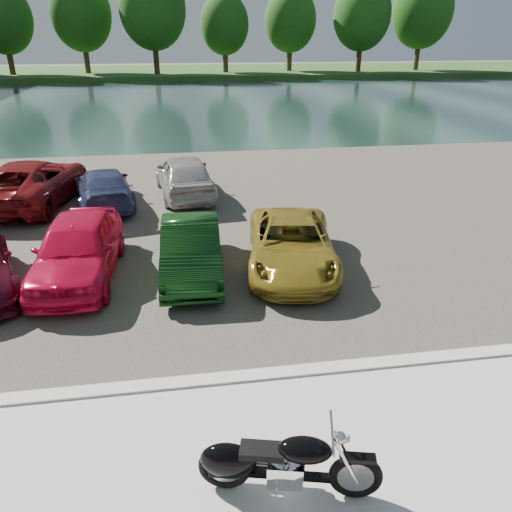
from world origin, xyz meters
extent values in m
plane|color=#595447|center=(0.00, 0.00, 0.00)|extent=(200.00, 200.00, 0.00)
cube|color=beige|center=(0.00, 2.00, 0.07)|extent=(60.00, 0.30, 0.14)
cube|color=#3D3832|center=(0.00, 11.00, 0.02)|extent=(60.00, 18.00, 0.04)
cube|color=#172A28|center=(0.00, 40.00, 0.00)|extent=(120.00, 40.00, 0.00)
cube|color=#204317|center=(0.00, 72.00, 0.30)|extent=(120.00, 24.00, 0.60)
cylinder|color=#382914|center=(-21.00, 66.00, 3.08)|extent=(0.70, 0.70, 4.95)
ellipsoid|color=#113A0F|center=(-21.00, 66.00, 7.04)|extent=(6.93, 6.93, 8.32)
cylinder|color=#382914|center=(-12.00, 67.40, 3.30)|extent=(0.70, 0.70, 5.40)
ellipsoid|color=#113A0F|center=(-12.00, 67.40, 7.62)|extent=(7.56, 7.56, 9.07)
cylinder|color=#382914|center=(-3.00, 64.60, 3.52)|extent=(0.70, 0.70, 5.85)
ellipsoid|color=#113A0F|center=(-3.00, 64.60, 8.21)|extent=(8.19, 8.19, 9.83)
cylinder|color=#382914|center=(6.00, 66.00, 2.85)|extent=(0.70, 0.70, 4.50)
ellipsoid|color=#113A0F|center=(6.00, 66.00, 6.45)|extent=(6.30, 6.30, 7.56)
cylinder|color=#382914|center=(15.00, 67.40, 3.08)|extent=(0.70, 0.70, 4.95)
ellipsoid|color=#113A0F|center=(15.00, 67.40, 7.04)|extent=(6.93, 6.93, 8.32)
cylinder|color=#382914|center=(24.00, 64.60, 3.30)|extent=(0.70, 0.70, 5.40)
ellipsoid|color=#113A0F|center=(24.00, 64.60, 7.62)|extent=(7.56, 7.56, 9.07)
cylinder|color=#382914|center=(33.00, 66.00, 3.52)|extent=(0.70, 0.70, 5.85)
ellipsoid|color=#113A0F|center=(33.00, 66.00, 8.21)|extent=(8.19, 8.19, 9.83)
torus|color=black|center=(0.91, -0.60, 0.44)|extent=(0.69, 0.28, 0.68)
torus|color=black|center=(-0.69, -0.20, 0.44)|extent=(0.69, 0.28, 0.68)
cylinder|color=#B2B2B7|center=(0.91, -0.60, 0.44)|extent=(0.46, 0.17, 0.46)
cylinder|color=#B2B2B7|center=(-0.69, -0.20, 0.44)|extent=(0.46, 0.17, 0.46)
cylinder|color=silver|center=(0.75, -0.66, 0.74)|extent=(0.33, 0.13, 0.63)
cylinder|color=silver|center=(0.80, -0.47, 0.74)|extent=(0.33, 0.13, 0.63)
cylinder|color=silver|center=(0.59, -0.52, 1.13)|extent=(0.22, 0.74, 0.04)
sphere|color=silver|center=(0.69, -0.54, 1.05)|extent=(0.19, 0.19, 0.16)
sphere|color=silver|center=(0.76, -0.56, 1.05)|extent=(0.13, 0.13, 0.11)
cube|color=black|center=(0.91, -0.60, 0.75)|extent=(0.47, 0.24, 0.06)
cube|color=black|center=(0.11, -0.40, 0.38)|extent=(1.19, 0.39, 0.08)
cube|color=silver|center=(0.06, -0.39, 0.45)|extent=(0.51, 0.42, 0.34)
cylinder|color=silver|center=(0.16, -0.41, 0.65)|extent=(0.28, 0.23, 0.27)
cylinder|color=silver|center=(-0.03, -0.37, 0.65)|extent=(0.28, 0.23, 0.27)
ellipsoid|color=black|center=(0.29, -0.44, 0.82)|extent=(0.75, 0.51, 0.32)
cube|color=black|center=(-0.23, -0.32, 0.76)|extent=(0.60, 0.40, 0.10)
ellipsoid|color=black|center=(-0.64, -0.22, 0.56)|extent=(0.79, 0.50, 0.50)
cube|color=black|center=(-0.69, -0.20, 0.49)|extent=(0.43, 0.27, 0.30)
cylinder|color=silver|center=(-0.19, -0.16, 0.32)|extent=(1.09, 0.35, 0.09)
cylinder|color=silver|center=(-0.19, -0.16, 0.40)|extent=(1.09, 0.35, 0.09)
cylinder|color=#B2B2B7|center=(-0.08, -0.54, 0.23)|extent=(0.06, 0.14, 0.22)
imported|color=red|center=(-3.54, 6.57, 0.79)|extent=(1.93, 4.47, 1.50)
imported|color=black|center=(-0.86, 6.32, 0.69)|extent=(1.51, 4.01, 1.31)
imported|color=olive|center=(1.63, 6.29, 0.67)|extent=(2.79, 4.82, 1.26)
imported|color=maroon|center=(-6.04, 12.74, 0.80)|extent=(3.30, 5.80, 1.52)
imported|color=navy|center=(-3.59, 12.18, 0.67)|extent=(2.57, 4.59, 1.26)
imported|color=#A8A8A4|center=(-0.85, 12.82, 0.80)|extent=(2.30, 4.63, 1.52)
camera|label=1|loc=(-1.02, -4.89, 5.50)|focal=35.00mm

